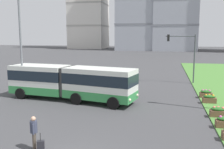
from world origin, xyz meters
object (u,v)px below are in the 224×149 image
Objects in this scene: car_silver_hatch at (86,73)px; streetlight_left at (21,42)px; traffic_light_far_right at (185,50)px; flower_planter_3 at (218,112)px; articulated_bus at (71,82)px; flower_planter_4 at (209,99)px; pedestrian_crossing at (34,131)px; rolling_suitcase at (41,146)px; flower_planter_5 at (206,94)px.

streetlight_left is at bearing -101.96° from car_silver_hatch.
streetlight_left is (-15.06, -10.68, 1.15)m from traffic_light_far_right.
flower_planter_3 is (14.12, -14.12, -0.33)m from car_silver_hatch.
flower_planter_4 is at bearing 6.04° from articulated_bus.
traffic_light_far_right reaches higher than articulated_bus.
traffic_light_far_right is (-1.52, 9.35, 3.58)m from flower_planter_4.
car_silver_hatch is 21.86m from pedestrian_crossing.
articulated_bus is 15.04m from traffic_light_far_right.
traffic_light_far_right is at bearing 68.57° from rolling_suitcase.
car_silver_hatch is 4.69× the size of rolling_suitcase.
pedestrian_crossing is 1.58× the size of flower_planter_5.
articulated_bus is 10.93× the size of flower_planter_5.
flower_planter_4 is at bearing -80.75° from traffic_light_far_right.
traffic_light_far_right is (8.60, 20.56, 3.01)m from pedestrian_crossing.
car_silver_hatch is 16.39m from flower_planter_5.
pedestrian_crossing is 1.58× the size of flower_planter_3.
flower_planter_3 is at bearing 38.05° from rolling_suitcase.
traffic_light_far_right reaches higher than flower_planter_3.
flower_planter_4 is (11.92, 1.26, -1.23)m from articulated_bus.
flower_planter_3 is at bearing -8.61° from streetlight_left.
pedestrian_crossing is 22.49m from traffic_light_far_right.
rolling_suitcase is (0.45, -0.20, -0.69)m from pedestrian_crossing.
streetlight_left reaches higher than flower_planter_5.
streetlight_left reaches higher than articulated_bus.
streetlight_left is (-16.58, -1.34, 4.74)m from flower_planter_4.
flower_planter_4 is 1.00× the size of flower_planter_5.
articulated_bus is 10.13m from pedestrian_crossing.
flower_planter_5 is at bearing 52.44° from pedestrian_crossing.
articulated_bus is at bearing -134.44° from traffic_light_far_right.
rolling_suitcase is 0.88× the size of flower_planter_3.
traffic_light_far_right reaches higher than flower_planter_5.
pedestrian_crossing is 1.79× the size of rolling_suitcase.
pedestrian_crossing is 0.30× the size of traffic_light_far_right.
car_silver_hatch is at bearing 134.99° from flower_planter_3.
flower_planter_3 is 13.75m from traffic_light_far_right.
pedestrian_crossing reaches higher than flower_planter_5.
flower_planter_3 is (11.92, -2.58, -1.23)m from articulated_bus.
articulated_bus is 10.48m from rolling_suitcase.
rolling_suitcase reaches higher than flower_planter_3.
pedestrian_crossing is 12.53m from flower_planter_3.
rolling_suitcase is (4.45, -21.69, -0.44)m from car_silver_hatch.
rolling_suitcase is 0.10× the size of streetlight_left.
rolling_suitcase is at bearing -111.43° from traffic_light_far_right.
streetlight_left is (-16.58, -3.28, 4.74)m from flower_planter_5.
pedestrian_crossing reaches higher than flower_planter_4.
pedestrian_crossing is (4.00, -21.49, 0.25)m from car_silver_hatch.
articulated_bus is at bearing -79.23° from car_silver_hatch.
articulated_bus is 12.39× the size of rolling_suitcase.
streetlight_left reaches higher than rolling_suitcase.
car_silver_hatch is 4.14× the size of flower_planter_4.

